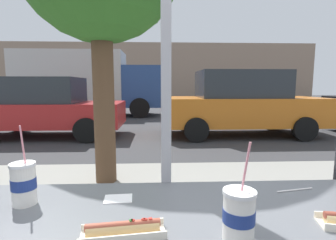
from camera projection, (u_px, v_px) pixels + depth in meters
ground_plane at (158, 126)px, 9.34m from camera, size 60.00×60.00×0.00m
sidewalk_strip at (161, 206)px, 2.99m from camera, size 16.00×2.80×0.15m
window_wall at (166, 12)px, 1.26m from camera, size 2.76×0.20×2.90m
building_facade_far at (157, 73)px, 23.18m from camera, size 28.00×1.20×5.13m
soda_cup_left at (239, 215)px, 0.82m from camera, size 0.10×0.10×0.32m
soda_cup_right at (24, 183)px, 1.07m from camera, size 0.10×0.10×0.33m
hotdog_tray_far at (123, 229)px, 0.85m from camera, size 0.29×0.12×0.05m
loose_straw at (295, 190)px, 1.22m from camera, size 0.19×0.04×0.01m
napkin_wrapper at (118, 199)px, 1.13m from camera, size 0.13×0.10×0.00m
parked_car_red at (45, 107)px, 7.33m from camera, size 4.18×1.96×1.67m
parked_car_orange at (240, 103)px, 7.56m from camera, size 4.59×2.06×1.86m
box_truck at (87, 82)px, 12.41m from camera, size 6.65×2.44×3.02m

